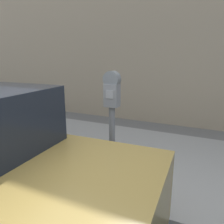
# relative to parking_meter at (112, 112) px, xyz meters

# --- Properties ---
(sidewalk) EXTENTS (24.00, 2.80, 0.12)m
(sidewalk) POSITION_rel_parking_meter_xyz_m (0.23, 1.06, -1.10)
(sidewalk) COLOR #9E9B96
(sidewalk) RESTS_ON ground_plane
(building_facade) EXTENTS (24.00, 0.30, 5.96)m
(building_facade) POSITION_rel_parking_meter_xyz_m (0.23, 3.65, 1.82)
(building_facade) COLOR tan
(building_facade) RESTS_ON ground_plane
(parking_meter) EXTENTS (0.20, 0.14, 1.55)m
(parking_meter) POSITION_rel_parking_meter_xyz_m (0.00, 0.00, 0.00)
(parking_meter) COLOR slate
(parking_meter) RESTS_ON sidewalk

